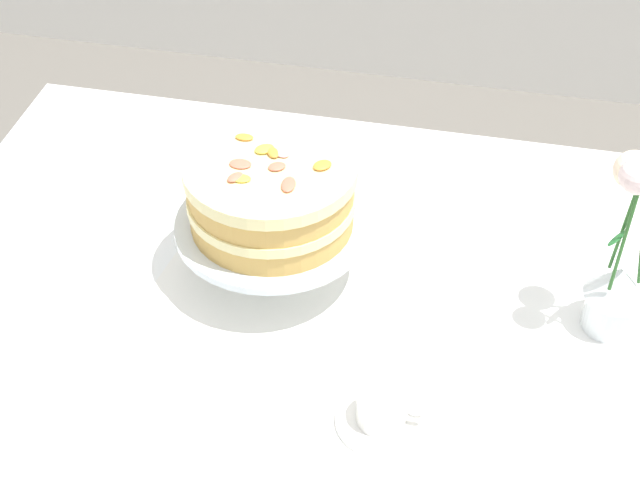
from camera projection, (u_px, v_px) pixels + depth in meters
name	position (u px, v px, depth m)	size (l,w,h in m)	color
dining_table	(349.00, 369.00, 1.54)	(1.40, 1.00, 0.74)	white
linen_napkin	(274.00, 271.00, 1.57)	(0.32, 0.32, 0.00)	white
cake_stand	(273.00, 231.00, 1.52)	(0.29, 0.29, 0.10)	silver
layer_cake	(271.00, 193.00, 1.47)	(0.25, 0.25, 0.11)	tan
flower_vase	(622.00, 263.00, 1.41)	(0.09, 0.10, 0.31)	silver
teacup	(382.00, 412.00, 1.34)	(0.12, 0.12, 0.05)	white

